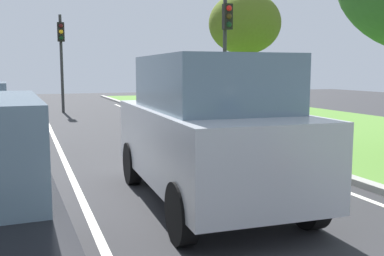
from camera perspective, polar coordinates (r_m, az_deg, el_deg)
ground_plane at (r=11.40m, az=-12.49°, el=-3.29°), size 60.00×60.00×0.00m
lane_line_center at (r=11.33m, az=-16.01°, el=-3.45°), size 0.12×32.00×0.01m
lane_line_right_edge at (r=12.39m, az=4.24°, el=-2.28°), size 0.12×32.00×0.01m
grass_verge_right at (r=15.07m, az=21.45°, el=-0.95°), size 9.00×48.00×0.06m
curb_right at (r=12.60m, az=6.31°, el=-1.88°), size 0.24×48.00×0.12m
car_suv_ahead at (r=6.94m, az=1.95°, el=-0.13°), size 2.09×4.56×2.28m
traffic_light_near_right at (r=16.59m, az=4.33°, el=11.08°), size 0.32×0.50×4.75m
traffic_light_far_median at (r=22.87m, az=-16.16°, el=9.65°), size 0.32×0.50×4.69m
tree_roadside_far at (r=21.44m, az=6.66°, el=12.89°), size 3.32×3.32×5.60m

